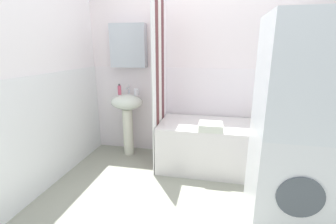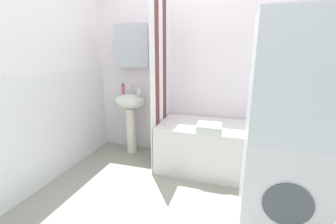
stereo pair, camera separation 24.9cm
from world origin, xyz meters
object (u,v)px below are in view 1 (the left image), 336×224
soap_dispenser (120,90)px  toothbrush_cup (136,92)px  bathtub (222,146)px  body_wash_bottle (278,112)px  lotion_bottle (261,114)px  sink (127,111)px  shampoo_bottle (270,113)px  washer_dryer_stack (295,131)px  towel_folded (211,127)px

soap_dispenser → toothbrush_cup: soap_dispenser is taller
bathtub → body_wash_bottle: (0.66, 0.25, 0.40)m
toothbrush_cup → lotion_bottle: size_ratio=0.48×
lotion_bottle → sink: bearing=-176.4°
body_wash_bottle → bathtub: bearing=-158.9°
shampoo_bottle → lotion_bottle: shampoo_bottle is taller
toothbrush_cup → body_wash_bottle: toothbrush_cup is taller
bathtub → lotion_bottle: bearing=30.1°
lotion_bottle → washer_dryer_stack: bearing=-88.1°
toothbrush_cup → washer_dryer_stack: (1.63, -1.06, -0.05)m
sink → toothbrush_cup: 0.30m
soap_dispenser → body_wash_bottle: size_ratio=0.60×
soap_dispenser → body_wash_bottle: soap_dispenser is taller
washer_dryer_stack → soap_dispenser: bearing=150.7°
sink → toothbrush_cup: toothbrush_cup is taller
sink → washer_dryer_stack: (1.77, -1.05, 0.22)m
sink → soap_dispenser: soap_dispenser is taller
sink → shampoo_bottle: bearing=3.3°
soap_dispenser → washer_dryer_stack: size_ratio=0.09×
bathtub → shampoo_bottle: shampoo_bottle is taller
sink → lotion_bottle: bearing=3.6°
sink → soap_dispenser: size_ratio=5.86×
sink → shampoo_bottle: (1.84, 0.11, 0.05)m
sink → towel_folded: sink is taller
lotion_bottle → towel_folded: (-0.60, -0.50, -0.04)m
soap_dispenser → towel_folded: size_ratio=0.56×
soap_dispenser → shampoo_bottle: bearing=3.4°
body_wash_bottle → towel_folded: body_wash_bottle is taller
bathtub → towel_folded: size_ratio=5.83×
body_wash_bottle → sink: bearing=-177.0°
soap_dispenser → lotion_bottle: soap_dispenser is taller
body_wash_bottle → lotion_bottle: (-0.20, 0.01, -0.04)m
bathtub → washer_dryer_stack: size_ratio=0.90×
soap_dispenser → shampoo_bottle: soap_dispenser is taller
washer_dryer_stack → lotion_bottle: bearing=91.9°
shampoo_bottle → lotion_bottle: bearing=177.7°
sink → bathtub: 1.33m
shampoo_bottle → towel_folded: shampoo_bottle is taller
toothbrush_cup → body_wash_bottle: bearing=3.0°
toothbrush_cup → shampoo_bottle: 1.72m
soap_dispenser → shampoo_bottle: 1.95m
soap_dispenser → towel_folded: (1.22, -0.38, -0.30)m
soap_dispenser → body_wash_bottle: bearing=3.1°
bathtub → lotion_bottle: size_ratio=9.04×
bathtub → lotion_bottle: (0.46, 0.27, 0.36)m
shampoo_bottle → sink: bearing=-176.7°
sink → body_wash_bottle: 1.94m
washer_dryer_stack → bathtub: bearing=118.9°
soap_dispenser → toothbrush_cup: 0.23m
soap_dispenser → towel_folded: bearing=-17.3°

